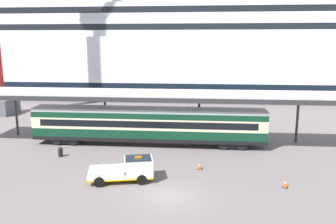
{
  "coord_description": "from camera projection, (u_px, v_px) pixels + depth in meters",
  "views": [
    {
      "loc": [
        1.91,
        -23.23,
        11.06
      ],
      "look_at": [
        -1.09,
        8.86,
        4.5
      ],
      "focal_mm": 36.57,
      "sensor_mm": 36.0,
      "label": 1
    }
  ],
  "objects": [
    {
      "name": "cruise_ship",
      "position": [
        171.0,
        30.0,
        73.85
      ],
      "size": [
        150.94,
        26.46,
        39.93
      ],
      "color": "black",
      "rests_on": "ground"
    },
    {
      "name": "traffic_cone_near",
      "position": [
        286.0,
        183.0,
        26.49
      ],
      "size": [
        0.36,
        0.36,
        0.74
      ],
      "color": "black",
      "rests_on": "ground"
    },
    {
      "name": "service_truck",
      "position": [
        127.0,
        169.0,
        27.75
      ],
      "size": [
        5.52,
        3.14,
        2.02
      ],
      "color": "white",
      "rests_on": "ground"
    },
    {
      "name": "ground_plane",
      "position": [
        171.0,
        196.0,
        25.05
      ],
      "size": [
        400.0,
        400.0,
        0.0
      ],
      "primitive_type": "plane",
      "color": "slate"
    },
    {
      "name": "traffic_cone_mid",
      "position": [
        200.0,
        166.0,
        30.37
      ],
      "size": [
        0.36,
        0.36,
        0.65
      ],
      "color": "black",
      "rests_on": "ground"
    },
    {
      "name": "train_carriage",
      "position": [
        148.0,
        124.0,
        37.26
      ],
      "size": [
        25.17,
        2.81,
        4.11
      ],
      "color": "black",
      "rests_on": "ground"
    },
    {
      "name": "platform_canopy",
      "position": [
        148.0,
        94.0,
        37.0
      ],
      "size": [
        43.99,
        5.07,
        5.82
      ],
      "color": "silver",
      "rests_on": "ground"
    },
    {
      "name": "quay_bollard",
      "position": [
        60.0,
        152.0,
        33.69
      ],
      "size": [
        0.48,
        0.48,
        0.96
      ],
      "color": "black",
      "rests_on": "ground"
    }
  ]
}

